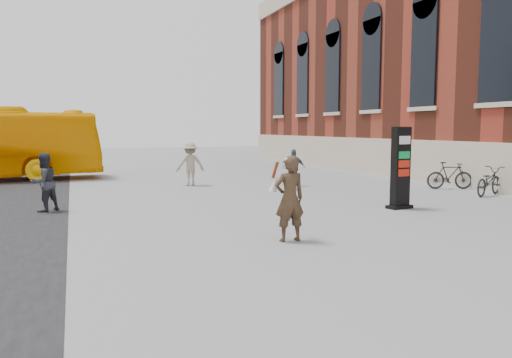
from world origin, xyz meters
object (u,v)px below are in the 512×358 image
object	(u,v)px
woman	(289,198)
bike_6	(489,181)
pedestrian_b	(190,164)
pedestrian_c	(294,168)
bike_7	(450,176)
info_pylon	(401,168)
pedestrian_a	(44,182)

from	to	relation	value
woman	bike_6	xyz separation A→B (m)	(9.31, 4.02, -0.41)
pedestrian_b	pedestrian_c	distance (m)	4.19
bike_7	pedestrian_b	bearing A→B (deg)	83.80
info_pylon	pedestrian_c	bearing A→B (deg)	84.94
info_pylon	pedestrian_b	distance (m)	8.97
info_pylon	pedestrian_a	size ratio (longest dim) A/B	1.44
pedestrian_b	bike_6	size ratio (longest dim) A/B	0.93
woman	bike_7	size ratio (longest dim) A/B	1.02
pedestrian_a	pedestrian_b	bearing A→B (deg)	-176.16
info_pylon	bike_7	bearing A→B (deg)	25.01
woman	bike_7	xyz separation A→B (m)	(9.31, 5.92, -0.39)
info_pylon	woman	bearing A→B (deg)	-159.54
woman	pedestrian_b	bearing A→B (deg)	-92.37
pedestrian_c	bike_7	size ratio (longest dim) A/B	0.86
pedestrian_c	pedestrian_b	bearing A→B (deg)	1.75
woman	pedestrian_c	xyz separation A→B (m)	(4.21, 8.99, -0.17)
bike_6	bike_7	world-z (taller)	bike_7
bike_6	bike_7	xyz separation A→B (m)	(0.00, 1.90, 0.02)
pedestrian_a	woman	bearing A→B (deg)	91.62
pedestrian_b	pedestrian_c	world-z (taller)	pedestrian_b
woman	info_pylon	bearing A→B (deg)	-150.44
bike_6	info_pylon	bearing A→B (deg)	81.50
woman	pedestrian_a	distance (m)	7.50
info_pylon	bike_6	xyz separation A→B (m)	(4.59, 1.28, -0.68)
pedestrian_b	pedestrian_c	size ratio (longest dim) A/B	1.18
pedestrian_c	bike_7	bearing A→B (deg)	172.79
pedestrian_a	pedestrian_b	xyz separation A→B (m)	(5.23, 4.89, 0.05)
bike_7	pedestrian_c	bearing A→B (deg)	80.10
bike_6	pedestrian_c	bearing A→B (deg)	21.67
pedestrian_b	bike_6	xyz separation A→B (m)	(8.98, -6.54, -0.38)
pedestrian_b	pedestrian_c	bearing A→B (deg)	159.97
info_pylon	bike_7	world-z (taller)	info_pylon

